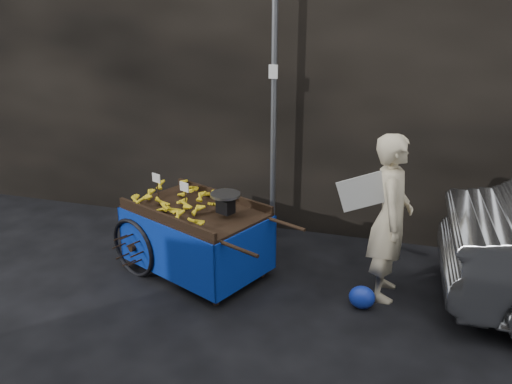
% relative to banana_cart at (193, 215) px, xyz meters
% --- Properties ---
extents(ground, '(80.00, 80.00, 0.00)m').
position_rel_banana_cart_xyz_m(ground, '(0.40, -0.02, -0.77)').
color(ground, black).
rests_on(ground, ground).
extents(building_wall, '(13.50, 2.00, 5.00)m').
position_rel_banana_cart_xyz_m(building_wall, '(0.79, 2.58, 1.73)').
color(building_wall, black).
rests_on(building_wall, ground).
extents(street_pole, '(0.12, 0.10, 4.00)m').
position_rel_banana_cart_xyz_m(street_pole, '(0.70, 1.28, 1.23)').
color(street_pole, slate).
rests_on(street_pole, ground).
extents(banana_cart, '(2.52, 1.85, 1.25)m').
position_rel_banana_cart_xyz_m(banana_cart, '(0.00, 0.00, 0.00)').
color(banana_cart, black).
rests_on(banana_cart, ground).
extents(vendor, '(0.85, 0.71, 1.94)m').
position_rel_banana_cart_xyz_m(vendor, '(2.37, 0.11, 0.20)').
color(vendor, '#C1B290').
rests_on(vendor, ground).
extents(plastic_bag, '(0.30, 0.24, 0.27)m').
position_rel_banana_cart_xyz_m(plastic_bag, '(2.15, -0.27, -0.64)').
color(plastic_bag, '#1730B3').
rests_on(plastic_bag, ground).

